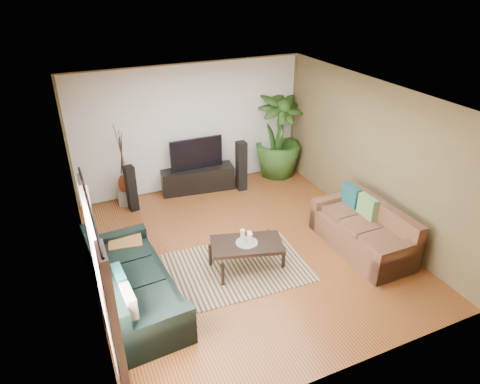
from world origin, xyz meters
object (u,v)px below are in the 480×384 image
sofa_right (362,227)px  potted_plant (278,136)px  tv_stand (198,179)px  side_table (127,252)px  speaker_left (131,188)px  speaker_right (241,166)px  pedestal (127,197)px  coffee_table (247,255)px  sofa_left (134,279)px  television (196,154)px  vase (125,183)px

sofa_right → potted_plant: size_ratio=0.99×
tv_stand → side_table: size_ratio=2.89×
potted_plant → side_table: 4.49m
speaker_left → potted_plant: size_ratio=0.50×
tv_stand → potted_plant: size_ratio=0.81×
speaker_left → speaker_right: (2.36, -0.07, 0.08)m
speaker_left → pedestal: (-0.07, 0.29, -0.32)m
speaker_left → coffee_table: bearing=-74.6°
sofa_left → side_table: bearing=-7.5°
potted_plant → pedestal: (-3.51, 0.00, -0.80)m
television → speaker_left: (-1.48, -0.29, -0.38)m
speaker_left → side_table: speaker_left is taller
television → potted_plant: potted_plant is taller
speaker_right → potted_plant: bearing=20.5°
sofa_left → side_table: 0.93m
coffee_table → pedestal: bearing=131.3°
sofa_right → television: bearing=-150.7°
speaker_left → vase: 0.30m
tv_stand → side_table: side_table is taller
speaker_right → side_table: (-2.82, -1.76, -0.28)m
coffee_table → speaker_left: (-1.30, 2.63, 0.24)m
sofa_right → potted_plant: bearing=177.7°
tv_stand → sofa_left: bearing=-115.8°
speaker_left → vase: speaker_left is taller
potted_plant → vase: size_ratio=4.73×
tv_stand → side_table: 2.87m
speaker_right → pedestal: bearing=173.5°
sofa_left → tv_stand: bearing=-37.3°
sofa_left → speaker_left: 2.79m
television → speaker_left: 1.55m
coffee_table → speaker_right: bearing=83.8°
speaker_right → pedestal: 2.48m
coffee_table → television: television is taller
sofa_left → tv_stand: 3.64m
tv_stand → speaker_right: 1.00m
tv_stand → pedestal: 1.55m
tv_stand → television: 0.60m
coffee_table → potted_plant: 3.70m
television → pedestal: (-1.54, 0.00, -0.70)m
sofa_right → side_table: sofa_right is taller
sofa_left → coffee_table: size_ratio=1.99×
coffee_table → speaker_left: 2.95m
speaker_left → sofa_left: bearing=-111.6°
side_table → speaker_right: bearing=31.9°
pedestal → vase: bearing=0.0°
tv_stand → pedestal: tv_stand is taller
tv_stand → speaker_left: bearing=-161.2°
tv_stand → potted_plant: (1.96, 0.00, 0.70)m
sofa_left → pedestal: (0.45, 3.04, -0.27)m
television → pedestal: size_ratio=3.60×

